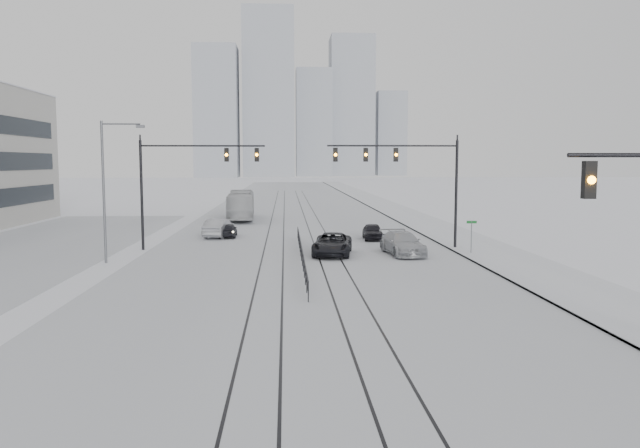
# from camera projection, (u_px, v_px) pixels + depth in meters

# --- Properties ---
(road) EXTENTS (22.00, 260.00, 0.02)m
(road) POSITION_uv_depth(u_px,v_px,m) (295.00, 219.00, 70.32)
(road) COLOR silver
(road) RESTS_ON ground
(sidewalk_east) EXTENTS (5.00, 260.00, 0.16)m
(sidewalk_east) POSITION_uv_depth(u_px,v_px,m) (413.00, 218.00, 71.05)
(sidewalk_east) COLOR silver
(sidewalk_east) RESTS_ON ground
(curb) EXTENTS (0.10, 260.00, 0.12)m
(curb) POSITION_uv_depth(u_px,v_px,m) (392.00, 218.00, 70.92)
(curb) COLOR gray
(curb) RESTS_ON ground
(parking_strip) EXTENTS (14.00, 60.00, 0.03)m
(parking_strip) POSITION_uv_depth(u_px,v_px,m) (19.00, 252.00, 44.37)
(parking_strip) COLOR silver
(parking_strip) RESTS_ON ground
(tram_rails) EXTENTS (5.30, 180.00, 0.01)m
(tram_rails) POSITION_uv_depth(u_px,v_px,m) (298.00, 241.00, 50.44)
(tram_rails) COLOR black
(tram_rails) RESTS_ON ground
(skyline) EXTENTS (96.00, 48.00, 72.00)m
(skyline) POSITION_uv_depth(u_px,v_px,m) (298.00, 108.00, 279.81)
(skyline) COLOR #959BA4
(skyline) RESTS_ON ground
(traffic_mast_ne) EXTENTS (9.60, 0.37, 8.00)m
(traffic_mast_ne) POSITION_uv_depth(u_px,v_px,m) (411.00, 171.00, 45.35)
(traffic_mast_ne) COLOR black
(traffic_mast_ne) RESTS_ON ground
(traffic_mast_nw) EXTENTS (9.10, 0.37, 8.00)m
(traffic_mast_nw) POSITION_uv_depth(u_px,v_px,m) (182.00, 174.00, 45.44)
(traffic_mast_nw) COLOR black
(traffic_mast_nw) RESTS_ON ground
(street_light_west) EXTENTS (2.73, 0.25, 9.00)m
(street_light_west) POSITION_uv_depth(u_px,v_px,m) (108.00, 181.00, 39.32)
(street_light_west) COLOR #595B60
(street_light_west) RESTS_ON ground
(median_fence) EXTENTS (0.06, 24.00, 1.00)m
(median_fence) POSITION_uv_depth(u_px,v_px,m) (301.00, 253.00, 40.46)
(median_fence) COLOR black
(median_fence) RESTS_ON ground
(street_sign) EXTENTS (0.70, 0.06, 2.40)m
(street_sign) POSITION_uv_depth(u_px,v_px,m) (471.00, 232.00, 42.99)
(street_sign) COLOR #595B60
(street_sign) RESTS_ON ground
(sedan_sb_inner) EXTENTS (1.52, 3.62, 1.23)m
(sedan_sb_inner) POSITION_uv_depth(u_px,v_px,m) (228.00, 230.00, 53.24)
(sedan_sb_inner) COLOR black
(sedan_sb_inner) RESTS_ON ground
(sedan_sb_outer) EXTENTS (2.41, 4.99, 1.58)m
(sedan_sb_outer) POSITION_uv_depth(u_px,v_px,m) (219.00, 228.00, 53.32)
(sedan_sb_outer) COLOR #9FA1A6
(sedan_sb_outer) RESTS_ON ground
(sedan_nb_front) EXTENTS (3.29, 5.77, 1.52)m
(sedan_nb_front) POSITION_uv_depth(u_px,v_px,m) (332.00, 244.00, 43.00)
(sedan_nb_front) COLOR black
(sedan_nb_front) RESTS_ON ground
(sedan_nb_right) EXTENTS (2.80, 5.65, 1.58)m
(sedan_nb_right) POSITION_uv_depth(u_px,v_px,m) (402.00, 244.00, 43.20)
(sedan_nb_right) COLOR #ACAFB4
(sedan_nb_right) RESTS_ON ground
(sedan_nb_far) EXTENTS (1.74, 3.96, 1.33)m
(sedan_nb_far) POSITION_uv_depth(u_px,v_px,m) (373.00, 232.00, 51.66)
(sedan_nb_far) COLOR black
(sedan_nb_far) RESTS_ON ground
(box_truck) EXTENTS (3.20, 11.71, 3.23)m
(box_truck) POSITION_uv_depth(u_px,v_px,m) (241.00, 205.00, 69.40)
(box_truck) COLOR #BABDBF
(box_truck) RESTS_ON ground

